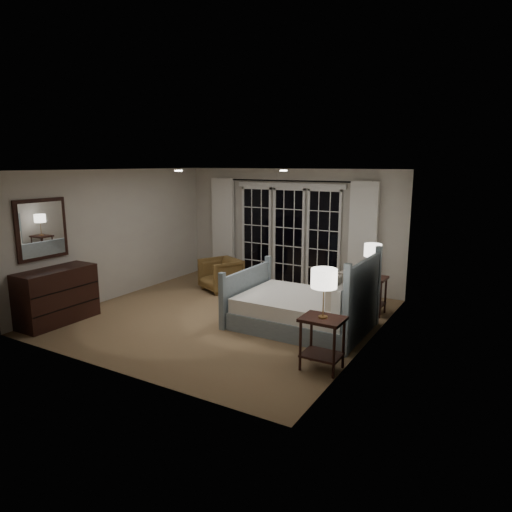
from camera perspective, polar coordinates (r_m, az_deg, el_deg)
The scene contains 20 objects.
floor at distance 8.02m, azimuth -3.88°, elevation -7.49°, with size 5.00×5.00×0.00m, color olive.
ceiling at distance 7.59m, azimuth -4.14°, elevation 10.67°, with size 5.00×5.00×0.00m, color white.
wall_left at distance 9.33m, azimuth -16.82°, elevation 2.65°, with size 0.02×5.00×2.50m, color beige.
wall_right at distance 6.65m, azimuth 14.09°, elevation -0.63°, with size 0.02×5.00×2.50m, color beige.
wall_back at distance 9.84m, azimuth 4.23°, elevation 3.56°, with size 5.00×0.02×2.50m, color beige.
wall_front at distance 5.86m, azimuth -17.92°, elevation -2.46°, with size 5.00×0.02×2.50m, color beige.
french_doors at distance 9.83m, azimuth 4.11°, elevation 2.60°, with size 2.50×0.04×2.20m.
curtain_rod at distance 9.67m, azimuth 4.05°, elevation 9.37°, with size 0.03×0.03×3.50m, color black.
curtain_left at distance 10.58m, azimuth -4.13°, elevation 3.57°, with size 0.55×0.10×2.25m, color white.
curtain_right at distance 9.15m, azimuth 13.20°, elevation 2.04°, with size 0.55×0.10×2.25m, color white.
downlight_a at distance 7.69m, azimuth 3.45°, elevation 10.61°, with size 0.12×0.12×0.01m, color white.
downlight_b at distance 7.63m, azimuth -9.66°, elevation 10.47°, with size 0.12×0.12×0.01m, color white.
bed at distance 7.42m, azimuth 6.09°, elevation -6.57°, with size 2.09×1.49×1.21m.
nightstand_left at distance 5.95m, azimuth 8.29°, elevation -9.77°, with size 0.54×0.43×0.70m.
nightstand_right at distance 8.26m, azimuth 14.16°, elevation -4.04°, with size 0.52×0.41×0.67m.
lamp_left at distance 5.72m, azimuth 8.50°, elevation -2.84°, with size 0.33×0.33×0.63m.
lamp_right at distance 8.10m, azimuth 14.40°, elevation 0.67°, with size 0.30×0.30×0.58m.
armchair at distance 9.51m, azimuth -4.43°, elevation -2.34°, with size 0.72×0.74×0.67m, color brown.
dresser at distance 8.26m, azimuth -23.63°, elevation -4.58°, with size 0.55×1.29×0.91m.
mirror at distance 8.24m, azimuth -25.22°, elevation 3.04°, with size 0.05×0.85×1.00m.
Camera 1 is at (4.29, -6.26, 2.61)m, focal length 32.00 mm.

